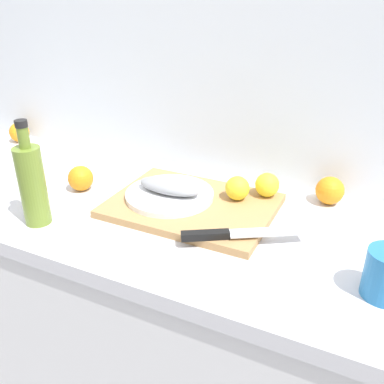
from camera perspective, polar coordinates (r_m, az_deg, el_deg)
The scene contains 12 objects.
back_wall at distance 1.31m, azimuth 0.26°, elevation 18.09°, with size 3.20×0.05×2.50m, color silver.
kitchen_counter at distance 1.42m, azimuth -5.77°, elevation -17.95°, with size 2.00×0.60×0.90m.
cutting_board at distance 1.12m, azimuth 0.00°, elevation -1.83°, with size 0.42×0.31×0.02m, color tan.
white_plate at distance 1.14m, azimuth -3.03°, elevation -0.37°, with size 0.24×0.24×0.01m, color white.
fish_fillet at distance 1.13m, azimuth -3.06°, elevation 0.79°, with size 0.18×0.08×0.04m, color gray.
chef_knife at distance 0.97m, azimuth 4.95°, elevation -5.66°, with size 0.26×0.18×0.02m.
lemon_0 at distance 1.13m, azimuth 6.14°, elevation 0.54°, with size 0.06×0.06×0.06m, color yellow.
lemon_1 at distance 1.15m, azimuth 10.11°, elevation 0.96°, with size 0.07×0.07×0.07m, color yellow.
olive_oil_bottle at distance 1.09m, azimuth -20.74°, elevation 1.05°, with size 0.06×0.06×0.26m.
orange_1 at distance 1.73m, azimuth -22.25°, elevation 7.46°, with size 0.07×0.07×0.07m, color orange.
orange_2 at distance 1.20m, azimuth 18.08°, elevation 0.19°, with size 0.08×0.08×0.08m, color orange.
orange_3 at distance 1.26m, azimuth -14.78°, elevation 1.81°, with size 0.07×0.07×0.07m, color orange.
Camera 1 is at (0.56, -0.85, 1.44)m, focal length 39.57 mm.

